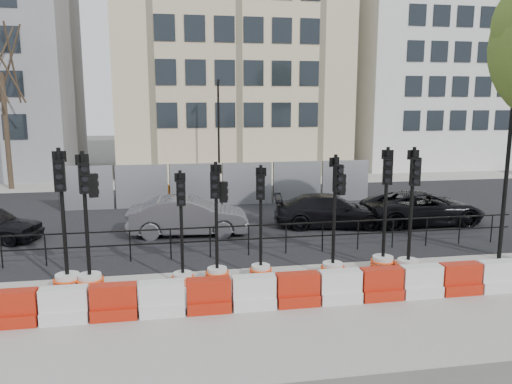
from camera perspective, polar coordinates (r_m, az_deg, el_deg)
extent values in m
plane|color=#51514C|center=(14.65, -0.09, -8.73)|extent=(120.00, 120.00, 0.00)
cube|color=gray|center=(11.90, 2.47, -13.32)|extent=(40.00, 6.00, 0.02)
cube|color=black|center=(21.32, -3.34, -2.62)|extent=(40.00, 14.00, 0.03)
cube|color=gray|center=(30.11, -5.35, 1.16)|extent=(40.00, 4.00, 0.02)
cube|color=beige|center=(36.15, -3.12, 17.01)|extent=(15.00, 10.00, 18.00)
cube|color=silver|center=(40.70, 19.07, 14.31)|extent=(12.00, 9.00, 16.00)
cylinder|color=black|center=(16.18, -27.08, -6.19)|extent=(0.04, 0.04, 1.00)
cylinder|color=black|center=(15.86, -22.92, -6.18)|extent=(0.04, 0.04, 1.00)
cylinder|color=black|center=(15.63, -18.61, -6.13)|extent=(0.04, 0.04, 1.00)
cylinder|color=black|center=(15.49, -14.19, -6.04)|extent=(0.04, 0.04, 1.00)
cylinder|color=black|center=(15.44, -9.73, -5.92)|extent=(0.04, 0.04, 1.00)
cylinder|color=black|center=(15.49, -5.26, -5.77)|extent=(0.04, 0.04, 1.00)
cylinder|color=black|center=(15.63, -0.85, -5.58)|extent=(0.04, 0.04, 1.00)
cylinder|color=black|center=(15.85, 3.45, -5.36)|extent=(0.04, 0.04, 1.00)
cylinder|color=black|center=(16.17, 7.61, -5.12)|extent=(0.04, 0.04, 1.00)
cylinder|color=black|center=(16.56, 11.58, -4.87)|extent=(0.04, 0.04, 1.00)
cylinder|color=black|center=(17.03, 15.35, -4.61)|extent=(0.04, 0.04, 1.00)
cylinder|color=black|center=(17.57, 18.90, -4.35)|extent=(0.04, 0.04, 1.00)
cylinder|color=black|center=(18.18, 22.23, -4.08)|extent=(0.04, 0.04, 1.00)
cylinder|color=black|center=(18.84, 25.32, -3.83)|extent=(0.04, 0.04, 1.00)
cube|color=black|center=(15.50, -0.86, -3.87)|extent=(18.00, 0.04, 0.04)
cube|color=black|center=(15.61, -0.85, -5.40)|extent=(18.00, 0.04, 0.04)
cube|color=#989AA1|center=(23.23, -18.83, 0.40)|extent=(2.30, 0.05, 2.00)
cylinder|color=black|center=(23.44, -21.60, 0.31)|extent=(0.05, 0.05, 2.00)
cube|color=#989AA1|center=(22.98, -12.91, 0.59)|extent=(2.30, 0.05, 2.00)
cylinder|color=black|center=(23.07, -15.76, 0.50)|extent=(0.05, 0.05, 2.00)
cube|color=#989AA1|center=(22.98, -6.93, 0.78)|extent=(2.30, 0.05, 2.00)
cylinder|color=black|center=(22.95, -9.79, 0.69)|extent=(0.05, 0.05, 2.00)
cube|color=#989AA1|center=(23.23, -1.01, 0.95)|extent=(2.30, 0.05, 2.00)
cylinder|color=black|center=(23.08, -3.83, 0.87)|extent=(0.05, 0.05, 2.00)
cube|color=#989AA1|center=(23.72, 4.73, 1.11)|extent=(2.30, 0.05, 2.00)
cylinder|color=black|center=(23.46, 2.01, 1.04)|extent=(0.05, 0.05, 2.00)
cube|color=#989AA1|center=(24.44, 10.18, 1.26)|extent=(2.30, 0.05, 2.00)
cylinder|color=black|center=(24.07, 7.61, 1.19)|extent=(0.05, 0.05, 2.00)
cube|color=orange|center=(24.59, -13.62, -0.24)|extent=(1.00, 0.40, 0.80)
cube|color=orange|center=(24.54, -8.96, -0.09)|extent=(1.00, 0.40, 0.80)
cube|color=orange|center=(24.65, -4.31, 0.05)|extent=(1.00, 0.40, 0.80)
cube|color=orange|center=(24.92, 0.27, 0.20)|extent=(1.00, 0.40, 0.80)
cylinder|color=black|center=(28.84, -4.29, 6.75)|extent=(0.12, 0.12, 6.00)
cube|color=black|center=(28.56, -4.32, 12.54)|extent=(0.12, 0.50, 0.12)
cylinder|color=black|center=(16.54, 26.81, 3.03)|extent=(0.12, 0.12, 6.00)
cylinder|color=#473828|center=(30.43, -26.62, 6.16)|extent=(0.28, 0.28, 6.30)
cube|color=red|center=(12.26, -25.91, -12.95)|extent=(1.00, 0.50, 0.30)
cube|color=red|center=(12.12, -26.06, -11.21)|extent=(1.00, 0.35, 0.50)
cube|color=silver|center=(12.02, -20.97, -13.06)|extent=(1.00, 0.50, 0.30)
cube|color=silver|center=(11.87, -21.09, -11.29)|extent=(1.00, 0.35, 0.50)
cube|color=red|center=(11.86, -15.85, -13.08)|extent=(1.00, 0.50, 0.30)
cube|color=red|center=(11.71, -15.95, -11.28)|extent=(1.00, 0.35, 0.50)
cube|color=silver|center=(11.79, -10.64, -12.99)|extent=(1.00, 0.50, 0.30)
cube|color=silver|center=(11.64, -10.70, -11.18)|extent=(1.00, 0.35, 0.50)
cube|color=red|center=(11.81, -5.41, -12.80)|extent=(1.00, 0.50, 0.30)
cube|color=red|center=(11.66, -5.44, -10.99)|extent=(1.00, 0.35, 0.50)
cube|color=silver|center=(11.93, -0.26, -12.51)|extent=(1.00, 0.50, 0.30)
cube|color=silver|center=(11.78, -0.26, -10.72)|extent=(1.00, 0.35, 0.50)
cube|color=red|center=(12.14, 4.74, -12.14)|extent=(1.00, 0.50, 0.30)
cube|color=red|center=(11.99, 4.77, -10.37)|extent=(1.00, 0.35, 0.50)
cube|color=silver|center=(12.43, 9.53, -11.69)|extent=(1.00, 0.50, 0.30)
cube|color=silver|center=(12.29, 9.58, -9.96)|extent=(1.00, 0.35, 0.50)
cube|color=red|center=(12.81, 14.05, -11.20)|extent=(1.00, 0.50, 0.30)
cube|color=red|center=(12.67, 14.13, -9.51)|extent=(1.00, 0.35, 0.50)
cube|color=silver|center=(13.25, 18.27, -10.67)|extent=(1.00, 0.50, 0.30)
cube|color=silver|center=(13.12, 18.37, -9.04)|extent=(1.00, 0.35, 0.50)
cube|color=red|center=(13.77, 22.19, -10.13)|extent=(1.00, 0.50, 0.30)
cube|color=red|center=(13.64, 22.30, -8.55)|extent=(1.00, 0.35, 0.50)
cube|color=silver|center=(14.34, 25.79, -9.59)|extent=(1.00, 0.50, 0.30)
cube|color=silver|center=(14.21, 25.92, -8.07)|extent=(1.00, 0.35, 0.50)
cylinder|color=silver|center=(13.82, -20.71, -9.63)|extent=(0.60, 0.60, 0.45)
torus|color=#F3420D|center=(13.85, -20.68, -9.98)|extent=(0.72, 0.72, 0.06)
torus|color=#F3420D|center=(13.82, -20.71, -9.63)|extent=(0.72, 0.72, 0.06)
torus|color=#F3420D|center=(13.79, -20.73, -9.29)|extent=(0.72, 0.72, 0.06)
cylinder|color=black|center=(13.34, -21.19, -2.41)|extent=(0.10, 0.10, 3.34)
cube|color=black|center=(13.03, -21.54, 1.76)|extent=(0.28, 0.18, 0.78)
cylinder|color=black|center=(12.98, -21.51, 0.64)|extent=(0.17, 0.07, 0.17)
cylinder|color=black|center=(12.95, -21.58, 1.71)|extent=(0.17, 0.07, 0.17)
cylinder|color=black|center=(12.91, -21.65, 2.78)|extent=(0.17, 0.07, 0.17)
cube|color=black|center=(13.18, -21.57, 3.80)|extent=(0.34, 0.06, 0.27)
cylinder|color=silver|center=(13.64, -18.44, -9.77)|extent=(0.59, 0.59, 0.44)
torus|color=#F3420D|center=(13.67, -18.42, -10.11)|extent=(0.71, 0.71, 0.05)
torus|color=#F3420D|center=(13.64, -18.44, -9.77)|extent=(0.71, 0.71, 0.05)
torus|color=#F3420D|center=(13.62, -18.46, -9.42)|extent=(0.71, 0.71, 0.05)
cylinder|color=black|center=(13.16, -18.87, -2.62)|extent=(0.10, 0.10, 3.26)
cube|color=black|center=(12.86, -19.04, 1.51)|extent=(0.29, 0.22, 0.76)
cylinder|color=black|center=(12.81, -18.92, 0.40)|extent=(0.17, 0.10, 0.16)
cylinder|color=black|center=(12.78, -18.98, 1.46)|extent=(0.17, 0.10, 0.16)
cylinder|color=black|center=(12.74, -19.05, 2.52)|extent=(0.17, 0.10, 0.16)
cube|color=black|center=(13.00, -19.27, 3.52)|extent=(0.32, 0.12, 0.26)
cube|color=black|center=(13.05, -18.12, 0.72)|extent=(0.25, 0.20, 0.60)
cylinder|color=silver|center=(13.39, -8.35, -9.86)|extent=(0.50, 0.50, 0.37)
torus|color=#F3420D|center=(13.42, -8.34, -10.15)|extent=(0.60, 0.60, 0.05)
torus|color=#F3420D|center=(13.39, -8.35, -9.86)|extent=(0.60, 0.60, 0.05)
torus|color=#F3420D|center=(13.37, -8.36, -9.56)|extent=(0.60, 0.60, 0.05)
cylinder|color=black|center=(12.96, -8.52, -3.66)|extent=(0.08, 0.08, 2.79)
cube|color=black|center=(12.67, -8.59, -0.11)|extent=(0.23, 0.14, 0.65)
cylinder|color=black|center=(12.64, -8.54, -1.08)|extent=(0.14, 0.05, 0.14)
cylinder|color=black|center=(12.60, -8.56, -0.17)|extent=(0.14, 0.05, 0.14)
cylinder|color=black|center=(12.57, -8.59, 0.75)|extent=(0.14, 0.05, 0.14)
cube|color=black|center=(12.78, -8.69, 1.67)|extent=(0.28, 0.04, 0.22)
cylinder|color=silver|center=(13.59, -4.46, -9.43)|extent=(0.53, 0.53, 0.39)
torus|color=#F3420D|center=(13.61, -4.45, -9.74)|extent=(0.64, 0.64, 0.05)
torus|color=#F3420D|center=(13.59, -4.46, -9.43)|extent=(0.64, 0.64, 0.05)
torus|color=#F3420D|center=(13.56, -4.46, -9.11)|extent=(0.64, 0.64, 0.05)
cylinder|color=black|center=(13.14, -4.55, -2.94)|extent=(0.09, 0.09, 2.95)
cube|color=black|center=(12.85, -4.69, 0.79)|extent=(0.26, 0.19, 0.69)
cylinder|color=black|center=(12.81, -4.73, -0.23)|extent=(0.16, 0.08, 0.15)
cylinder|color=black|center=(12.77, -4.75, 0.73)|extent=(0.16, 0.08, 0.15)
cylinder|color=black|center=(12.74, -4.76, 1.69)|extent=(0.16, 0.08, 0.15)
cube|color=black|center=(12.96, -4.59, 2.63)|extent=(0.29, 0.10, 0.24)
cube|color=black|center=(12.97, -3.73, 0.00)|extent=(0.22, 0.17, 0.54)
cylinder|color=silver|center=(13.81, 0.54, -9.09)|extent=(0.51, 0.51, 0.38)
torus|color=#F3420D|center=(13.84, 0.54, -9.39)|extent=(0.62, 0.62, 0.05)
torus|color=#F3420D|center=(13.81, 0.54, -9.09)|extent=(0.62, 0.62, 0.05)
torus|color=#F3420D|center=(13.79, 0.54, -8.79)|extent=(0.62, 0.62, 0.05)
cylinder|color=black|center=(13.39, 0.55, -2.95)|extent=(0.09, 0.09, 2.85)
cube|color=black|center=(13.11, 0.52, 0.57)|extent=(0.25, 0.19, 0.66)
cylinder|color=black|center=(13.07, 0.49, -0.39)|extent=(0.15, 0.08, 0.14)
cylinder|color=black|center=(13.03, 0.50, 0.52)|extent=(0.15, 0.08, 0.14)
cylinder|color=black|center=(13.00, 0.50, 1.42)|extent=(0.15, 0.08, 0.14)
cube|color=black|center=(13.22, 0.58, 2.32)|extent=(0.28, 0.10, 0.23)
cylinder|color=silver|center=(14.06, 8.74, -8.79)|extent=(0.56, 0.56, 0.41)
torus|color=#F3420D|center=(14.09, 8.74, -9.11)|extent=(0.67, 0.67, 0.05)
torus|color=#F3420D|center=(14.06, 8.74, -8.79)|extent=(0.67, 0.67, 0.05)
torus|color=#F3420D|center=(14.04, 8.75, -8.47)|extent=(0.67, 0.67, 0.05)
cylinder|color=black|center=(13.62, 8.93, -2.22)|extent=(0.09, 0.09, 3.09)
cube|color=black|center=(13.35, 9.36, 1.57)|extent=(0.28, 0.21, 0.72)
cylinder|color=black|center=(13.32, 9.55, 0.56)|extent=(0.16, 0.10, 0.15)
cylinder|color=black|center=(13.28, 9.57, 1.52)|extent=(0.16, 0.10, 0.15)
cylinder|color=black|center=(13.25, 9.60, 2.49)|extent=(0.16, 0.10, 0.15)
cube|color=black|center=(13.44, 8.94, 3.41)|extent=(0.30, 0.12, 0.25)
cube|color=black|center=(13.60, 9.71, 0.84)|extent=(0.24, 0.19, 0.57)
cylinder|color=silver|center=(14.84, 14.27, -7.93)|extent=(0.58, 0.58, 0.43)
torus|color=#F3420D|center=(14.87, 14.26, -8.24)|extent=(0.70, 0.70, 0.05)
torus|color=#F3420D|center=(14.84, 14.27, -7.93)|extent=(0.70, 0.70, 0.05)
torus|color=#F3420D|center=(14.81, 14.29, -7.61)|extent=(0.70, 0.70, 0.05)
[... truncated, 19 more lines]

